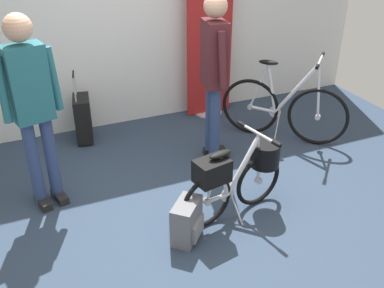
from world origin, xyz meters
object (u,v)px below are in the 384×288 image
object	(u,v)px
floor_banner_stand	(209,53)
rolling_suitcase	(83,118)
visitor_near_wall	(214,70)
visitor_browsing	(32,102)
display_bike_left	(283,109)
folding_bike_foreground	(239,174)
backpack_on_floor	(187,221)

from	to	relation	value
floor_banner_stand	rolling_suitcase	world-z (taller)	floor_banner_stand
visitor_near_wall	visitor_browsing	xyz separation A→B (m)	(-1.75, -0.12, -0.00)
visitor_browsing	display_bike_left	bearing A→B (deg)	4.53
visitor_near_wall	folding_bike_foreground	bearing A→B (deg)	-102.57
visitor_browsing	rolling_suitcase	xyz separation A→B (m)	(0.55, 1.07, -0.73)
folding_bike_foreground	visitor_browsing	distance (m)	1.85
floor_banner_stand	visitor_browsing	distance (m)	2.52
folding_bike_foreground	backpack_on_floor	xyz separation A→B (m)	(-0.55, -0.15, -0.24)
display_bike_left	visitor_near_wall	size ratio (longest dim) A/B	0.62
rolling_suitcase	visitor_browsing	bearing A→B (deg)	-117.01
visitor_browsing	backpack_on_floor	xyz separation A→B (m)	(0.99, -1.00, -0.83)
floor_banner_stand	folding_bike_foreground	bearing A→B (deg)	-108.17
display_bike_left	backpack_on_floor	distance (m)	2.11
visitor_browsing	rolling_suitcase	distance (m)	1.41
backpack_on_floor	folding_bike_foreground	bearing A→B (deg)	15.54
floor_banner_stand	rolling_suitcase	size ratio (longest dim) A/B	2.20
folding_bike_foreground	rolling_suitcase	xyz separation A→B (m)	(-0.99, 1.93, -0.13)
visitor_browsing	folding_bike_foreground	bearing A→B (deg)	-29.02
display_bike_left	backpack_on_floor	size ratio (longest dim) A/B	3.02
visitor_near_wall	visitor_browsing	distance (m)	1.76
visitor_browsing	rolling_suitcase	bearing A→B (deg)	62.99
visitor_near_wall	visitor_browsing	world-z (taller)	visitor_near_wall
folding_bike_foreground	display_bike_left	size ratio (longest dim) A/B	1.00
floor_banner_stand	backpack_on_floor	distance (m)	2.60
folding_bike_foreground	rolling_suitcase	size ratio (longest dim) A/B	1.29
folding_bike_foreground	visitor_near_wall	distance (m)	1.16
folding_bike_foreground	backpack_on_floor	distance (m)	0.62
folding_bike_foreground	display_bike_left	bearing A→B (deg)	42.47
display_bike_left	rolling_suitcase	size ratio (longest dim) A/B	1.29
folding_bike_foreground	backpack_on_floor	bearing A→B (deg)	-164.46
floor_banner_stand	visitor_near_wall	distance (m)	1.19
display_bike_left	visitor_browsing	xyz separation A→B (m)	(-2.70, -0.21, 0.62)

